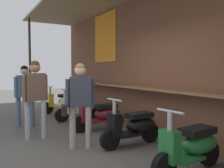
{
  "coord_description": "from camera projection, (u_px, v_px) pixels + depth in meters",
  "views": [
    {
      "loc": [
        3.95,
        -1.69,
        1.5
      ],
      "look_at": [
        -1.26,
        1.29,
        1.17
      ],
      "focal_mm": 38.83,
      "sensor_mm": 36.0,
      "label": 1
    }
  ],
  "objects": [
    {
      "name": "scooter_black",
      "position": [
        134.0,
        126.0,
        4.85
      ],
      "size": [
        0.47,
        1.4,
        0.97
      ],
      "rotation": [
        0.0,
        0.0,
        -1.52
      ],
      "color": "black",
      "rests_on": "ground_plane"
    },
    {
      "name": "shopper_passing",
      "position": [
        35.0,
        91.0,
        5.28
      ],
      "size": [
        0.3,
        0.57,
        1.72
      ],
      "rotation": [
        0.0,
        0.0,
        3.39
      ],
      "color": "#999EA8",
      "rests_on": "ground_plane"
    },
    {
      "name": "scooter_yellow",
      "position": [
        63.0,
        102.0,
        8.71
      ],
      "size": [
        0.47,
        1.4,
        0.97
      ],
      "rotation": [
        0.0,
        0.0,
        -1.52
      ],
      "color": "gold",
      "rests_on": "ground_plane"
    },
    {
      "name": "scooter_green",
      "position": [
        192.0,
        146.0,
        3.57
      ],
      "size": [
        0.49,
        1.4,
        0.97
      ],
      "rotation": [
        0.0,
        0.0,
        -1.5
      ],
      "color": "#237533",
      "rests_on": "ground_plane"
    },
    {
      "name": "shopper_with_handbag",
      "position": [
        80.0,
        97.0,
        4.65
      ],
      "size": [
        0.36,
        0.66,
        1.64
      ],
      "rotation": [
        0.0,
        0.0,
        -0.29
      ],
      "color": "#ADA393",
      "rests_on": "ground_plane"
    },
    {
      "name": "market_stall_facade",
      "position": [
        166.0,
        50.0,
        5.17
      ],
      "size": [
        11.64,
        2.22,
        3.56
      ],
      "color": "brown",
      "rests_on": "ground_plane"
    },
    {
      "name": "scooter_maroon",
      "position": [
        102.0,
        115.0,
        6.1
      ],
      "size": [
        0.46,
        1.4,
        0.97
      ],
      "rotation": [
        0.0,
        0.0,
        -1.61
      ],
      "color": "maroon",
      "rests_on": "ground_plane"
    },
    {
      "name": "scooter_cream",
      "position": [
        80.0,
        107.0,
        7.37
      ],
      "size": [
        0.48,
        1.4,
        0.97
      ],
      "rotation": [
        0.0,
        0.0,
        -1.51
      ],
      "color": "beige",
      "rests_on": "ground_plane"
    },
    {
      "name": "shopper_browsing",
      "position": [
        25.0,
        89.0,
        6.46
      ],
      "size": [
        0.27,
        0.56,
        1.64
      ],
      "rotation": [
        0.0,
        0.0,
        0.18
      ],
      "color": "slate",
      "rests_on": "ground_plane"
    },
    {
      "name": "ground_plane",
      "position": [
        85.0,
        154.0,
        4.34
      ],
      "size": [
        32.61,
        32.61,
        0.0
      ],
      "primitive_type": "plane",
      "color": "#56544F"
    }
  ]
}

